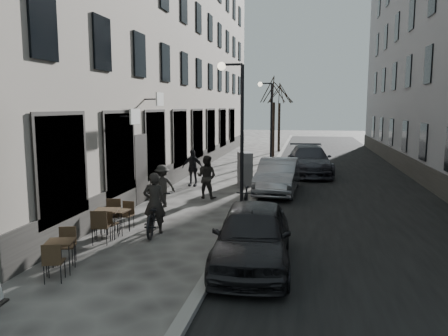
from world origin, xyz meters
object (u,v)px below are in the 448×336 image
(pedestrian_far, at_px, (193,168))
(tree_far, at_px, (280,93))
(utility_cabinet, at_px, (245,169))
(car_mid, at_px, (278,176))
(bistro_set_b, at_px, (107,220))
(pedestrian_near, at_px, (207,177))
(bistro_set_c, at_px, (118,219))
(streetlamp_far, at_px, (268,114))
(tree_near, at_px, (274,91))
(streetlamp_near, at_px, (237,120))
(car_far, at_px, (309,160))
(moped, at_px, (246,206))
(bicycle, at_px, (155,215))
(bistro_set_a, at_px, (61,253))
(pedestrian_mid, at_px, (162,186))
(car_near, at_px, (253,235))

(pedestrian_far, bearing_deg, tree_far, 84.46)
(utility_cabinet, bearing_deg, car_mid, -61.65)
(bistro_set_b, distance_m, pedestrian_far, 8.17)
(utility_cabinet, distance_m, pedestrian_near, 3.35)
(bistro_set_c, height_order, pedestrian_far, pedestrian_far)
(car_mid, bearing_deg, streetlamp_far, 101.01)
(utility_cabinet, bearing_deg, tree_near, 69.07)
(streetlamp_near, xyz_separation_m, car_far, (2.47, 9.01, -2.39))
(car_far, height_order, moped, car_far)
(tree_near, height_order, bistro_set_c, tree_near)
(tree_far, height_order, bicycle, tree_far)
(bistro_set_a, xyz_separation_m, bicycle, (1.00, 3.26, 0.11))
(streetlamp_near, relative_size, streetlamp_far, 1.00)
(tree_near, relative_size, car_far, 1.08)
(bistro_set_a, distance_m, pedestrian_near, 8.37)
(bistro_set_c, bearing_deg, utility_cabinet, 77.24)
(bistro_set_b, xyz_separation_m, moped, (3.61, 2.13, 0.09))
(pedestrian_mid, bearing_deg, car_far, -160.32)
(streetlamp_far, bearing_deg, bicycle, -97.33)
(utility_cabinet, distance_m, car_far, 4.78)
(pedestrian_mid, bearing_deg, bistro_set_c, 48.31)
(bistro_set_c, relative_size, bicycle, 0.67)
(tree_far, bearing_deg, bistro_set_a, -96.29)
(streetlamp_far, distance_m, bistro_set_a, 18.61)
(car_far, bearing_deg, tree_near, 106.52)
(tree_near, bearing_deg, tree_far, 90.00)
(bistro_set_a, height_order, moped, moped)
(pedestrian_near, relative_size, moped, 0.91)
(pedestrian_near, bearing_deg, car_near, 123.05)
(bistro_set_a, relative_size, bicycle, 0.71)
(car_mid, height_order, car_far, car_far)
(pedestrian_far, distance_m, car_far, 6.88)
(bistro_set_b, bearing_deg, bistro_set_a, -97.02)
(streetlamp_far, bearing_deg, bistro_set_a, -99.13)
(bicycle, distance_m, pedestrian_mid, 3.34)
(moped, bearing_deg, car_near, -84.55)
(streetlamp_far, height_order, bicycle, streetlamp_far)
(car_near, bearing_deg, bicycle, 142.90)
(bistro_set_a, xyz_separation_m, utility_cabinet, (2.46, 11.42, 0.34))
(bistro_set_b, distance_m, bicycle, 1.34)
(utility_cabinet, xyz_separation_m, pedestrian_mid, (-2.32, -4.94, -0.00))
(tree_far, distance_m, pedestrian_near, 19.38)
(tree_far, relative_size, bistro_set_b, 3.52)
(car_mid, height_order, moped, car_mid)
(bicycle, bearing_deg, streetlamp_far, -105.22)
(streetlamp_far, distance_m, car_near, 17.21)
(moped, bearing_deg, tree_far, 86.25)
(streetlamp_far, relative_size, moped, 2.68)
(bistro_set_c, distance_m, utility_cabinet, 8.76)
(streetlamp_far, relative_size, utility_cabinet, 3.31)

